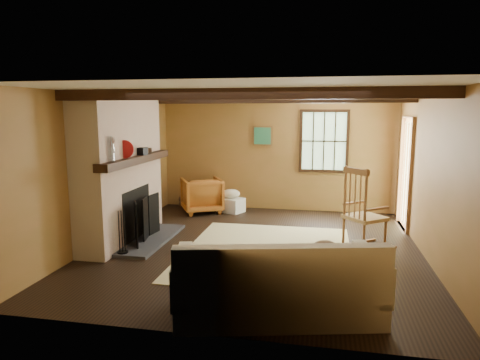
% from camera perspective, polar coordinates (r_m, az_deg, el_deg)
% --- Properties ---
extents(ground, '(5.50, 5.50, 0.00)m').
position_cam_1_polar(ground, '(6.83, 2.20, -8.95)').
color(ground, black).
rests_on(ground, ground).
extents(room_envelope, '(5.02, 5.52, 2.44)m').
position_cam_1_polar(room_envelope, '(6.73, 4.49, 4.98)').
color(room_envelope, '#9C6837').
rests_on(room_envelope, ground).
extents(fireplace, '(1.02, 2.30, 2.40)m').
position_cam_1_polar(fireplace, '(7.24, -15.42, 0.74)').
color(fireplace, '#96523A').
rests_on(fireplace, ground).
extents(rug, '(2.50, 3.00, 0.01)m').
position_cam_1_polar(rug, '(6.61, 3.67, -9.55)').
color(rug, '#CFC08A').
rests_on(rug, ground).
extents(rocking_chair, '(1.03, 0.97, 1.29)m').
position_cam_1_polar(rocking_chair, '(6.87, 16.03, -4.47)').
color(rocking_chair, tan).
rests_on(rocking_chair, ground).
extents(sofa, '(2.30, 1.40, 0.86)m').
position_cam_1_polar(sofa, '(4.60, 5.19, -14.06)').
color(sofa, beige).
rests_on(sofa, ground).
extents(firewood_pile, '(0.61, 0.11, 0.22)m').
position_cam_1_polar(firewood_pile, '(9.66, -6.36, -2.92)').
color(firewood_pile, '#553324').
rests_on(firewood_pile, ground).
extents(laundry_basket, '(0.61, 0.55, 0.30)m').
position_cam_1_polar(laundry_basket, '(9.11, -1.19, -3.35)').
color(laundry_basket, silver).
rests_on(laundry_basket, ground).
extents(basket_pillow, '(0.46, 0.42, 0.19)m').
position_cam_1_polar(basket_pillow, '(9.06, -1.20, -1.83)').
color(basket_pillow, beige).
rests_on(basket_pillow, laundry_basket).
extents(armchair, '(1.07, 1.08, 0.74)m').
position_cam_1_polar(armchair, '(9.09, -5.12, -2.01)').
color(armchair, '#BF6026').
rests_on(armchair, ground).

